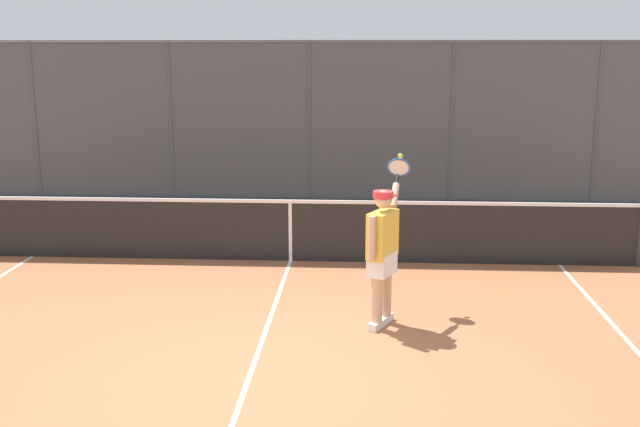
{
  "coord_description": "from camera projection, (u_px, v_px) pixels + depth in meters",
  "views": [
    {
      "loc": [
        -1.12,
        6.85,
        3.2
      ],
      "look_at": [
        -0.54,
        -2.99,
        1.05
      ],
      "focal_mm": 42.39,
      "sensor_mm": 36.0,
      "label": 1
    }
  ],
  "objects": [
    {
      "name": "fence_backdrop",
      "position": [
        312.0,
        124.0,
        15.99
      ],
      "size": [
        20.17,
        1.37,
        3.38
      ],
      "color": "#474C51",
      "rests_on": "ground"
    },
    {
      "name": "tennis_net",
      "position": [
        290.0,
        230.0,
        11.57
      ],
      "size": [
        10.59,
        0.09,
        1.07
      ],
      "color": "#2D2D2D",
      "rests_on": "ground"
    },
    {
      "name": "ground_plane",
      "position": [
        248.0,
        381.0,
        7.43
      ],
      "size": [
        60.0,
        60.0,
        0.0
      ],
      "primitive_type": "plane",
      "color": "#A8603D"
    },
    {
      "name": "tennis_player",
      "position": [
        383.0,
        248.0,
        8.76
      ],
      "size": [
        0.56,
        1.34,
        1.92
      ],
      "rotation": [
        0.0,
        0.0,
        -2.03
      ],
      "color": "silver",
      "rests_on": "ground"
    }
  ]
}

